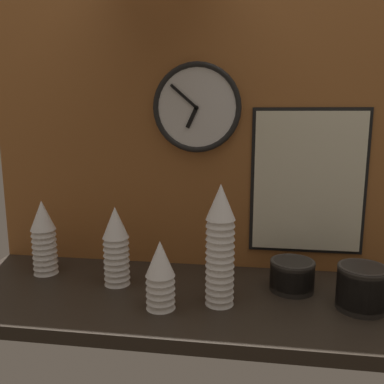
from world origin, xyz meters
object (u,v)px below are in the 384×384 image
(cup_stack_far_left, at_px, (44,237))
(bowl_stack_far_right, at_px, (362,287))
(menu_board, at_px, (308,182))
(bowl_stack_right, at_px, (292,275))
(cup_stack_center, at_px, (160,275))
(cup_stack_center_right, at_px, (220,245))
(cup_stack_center_left, at_px, (116,246))
(wall_clock, at_px, (197,108))

(cup_stack_far_left, xyz_separation_m, bowl_stack_far_right, (1.04, -0.12, -0.06))
(bowl_stack_far_right, distance_m, menu_board, 0.40)
(bowl_stack_right, relative_size, menu_board, 0.28)
(cup_stack_center, relative_size, bowl_stack_far_right, 1.44)
(cup_stack_center, distance_m, menu_board, 0.62)
(bowl_stack_right, height_order, bowl_stack_far_right, bowl_stack_far_right)
(cup_stack_center_right, relative_size, cup_stack_center, 1.78)
(bowl_stack_right, bearing_deg, cup_stack_center, -155.21)
(bowl_stack_right, bearing_deg, cup_stack_far_left, 178.70)
(cup_stack_center_left, distance_m, cup_stack_far_left, 0.29)
(bowl_stack_right, bearing_deg, bowl_stack_far_right, -28.75)
(bowl_stack_right, xyz_separation_m, wall_clock, (-0.33, 0.17, 0.53))
(cup_stack_center_left, relative_size, bowl_stack_far_right, 1.86)
(cup_stack_far_left, distance_m, bowl_stack_far_right, 1.05)
(cup_stack_center, distance_m, wall_clock, 0.59)
(cup_stack_center, height_order, menu_board, menu_board)
(cup_stack_center, bearing_deg, menu_board, 38.38)
(cup_stack_center_left, relative_size, wall_clock, 0.85)
(cup_stack_center_left, relative_size, cup_stack_far_left, 1.00)
(cup_stack_center_left, distance_m, cup_stack_center_right, 0.37)
(cup_stack_center_left, distance_m, bowl_stack_right, 0.58)
(cup_stack_center_right, bearing_deg, cup_stack_center, -162.96)
(cup_stack_center_right, bearing_deg, bowl_stack_far_right, 3.74)
(bowl_stack_far_right, bearing_deg, wall_clock, 152.65)
(cup_stack_far_left, bearing_deg, cup_stack_center_left, -10.68)
(cup_stack_center, bearing_deg, cup_stack_center_right, 17.04)
(cup_stack_center_right, height_order, cup_stack_center, cup_stack_center_right)
(cup_stack_center_left, height_order, cup_stack_center_right, cup_stack_center_right)
(cup_stack_center, xyz_separation_m, menu_board, (0.45, 0.36, 0.22))
(wall_clock, bearing_deg, bowl_stack_far_right, -27.35)
(wall_clock, relative_size, menu_board, 0.61)
(cup_stack_center_left, xyz_separation_m, bowl_stack_far_right, (0.76, -0.07, -0.06))
(wall_clock, distance_m, menu_board, 0.47)
(cup_stack_center_right, xyz_separation_m, cup_stack_far_left, (-0.63, 0.15, -0.05))
(bowl_stack_far_right, bearing_deg, bowl_stack_right, 151.25)
(cup_stack_center_right, xyz_separation_m, menu_board, (0.28, 0.30, 0.14))
(wall_clock, bearing_deg, cup_stack_center_left, -140.22)
(bowl_stack_right, relative_size, wall_clock, 0.46)
(cup_stack_center_left, xyz_separation_m, wall_clock, (0.24, 0.20, 0.45))
(bowl_stack_far_right, xyz_separation_m, wall_clock, (-0.52, 0.27, 0.51))
(cup_stack_center_right, distance_m, cup_stack_center, 0.19)
(cup_stack_center_left, bearing_deg, bowl_stack_right, 3.39)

